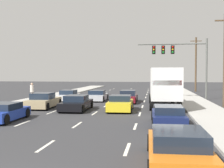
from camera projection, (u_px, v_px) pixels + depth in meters
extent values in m
plane|color=#333335|center=(113.00, 101.00, 31.52)|extent=(140.00, 140.00, 0.00)
cube|color=#B2AFA8|center=(201.00, 107.00, 25.35)|extent=(3.17, 80.00, 0.14)
cube|color=#B2AFA8|center=(17.00, 104.00, 27.81)|extent=(3.17, 80.00, 0.14)
cube|color=silver|center=(22.00, 123.00, 17.52)|extent=(0.14, 2.00, 0.01)
cube|color=silver|center=(51.00, 112.00, 22.46)|extent=(0.14, 2.00, 0.01)
cube|color=silver|center=(70.00, 105.00, 27.41)|extent=(0.14, 2.00, 0.01)
cube|color=silver|center=(83.00, 100.00, 32.35)|extent=(0.14, 2.00, 0.01)
cube|color=silver|center=(92.00, 97.00, 37.29)|extent=(0.14, 2.00, 0.01)
cube|color=silver|center=(100.00, 94.00, 42.24)|extent=(0.14, 2.00, 0.01)
cube|color=silver|center=(105.00, 92.00, 47.18)|extent=(0.14, 2.00, 0.01)
cube|color=silver|center=(110.00, 90.00, 52.13)|extent=(0.14, 2.00, 0.01)
cube|color=silver|center=(114.00, 89.00, 57.07)|extent=(0.14, 2.00, 0.01)
cube|color=silver|center=(46.00, 146.00, 12.08)|extent=(0.14, 2.00, 0.01)
cube|color=silver|center=(77.00, 125.00, 17.03)|extent=(0.14, 2.00, 0.01)
cube|color=silver|center=(95.00, 113.00, 21.97)|extent=(0.14, 2.00, 0.01)
cube|color=silver|center=(106.00, 106.00, 26.91)|extent=(0.14, 2.00, 0.01)
cube|color=silver|center=(113.00, 101.00, 31.86)|extent=(0.14, 2.00, 0.01)
cube|color=silver|center=(119.00, 97.00, 36.80)|extent=(0.14, 2.00, 0.01)
cube|color=silver|center=(123.00, 94.00, 41.75)|extent=(0.14, 2.00, 0.01)
cube|color=silver|center=(126.00, 92.00, 46.69)|extent=(0.14, 2.00, 0.01)
cube|color=silver|center=(129.00, 90.00, 51.64)|extent=(0.14, 2.00, 0.01)
cube|color=silver|center=(131.00, 89.00, 56.58)|extent=(0.14, 2.00, 0.01)
cube|color=silver|center=(127.00, 149.00, 11.59)|extent=(0.14, 2.00, 0.01)
cube|color=silver|center=(135.00, 126.00, 16.54)|extent=(0.14, 2.00, 0.01)
cube|color=silver|center=(140.00, 114.00, 21.48)|extent=(0.14, 2.00, 0.01)
cube|color=silver|center=(143.00, 106.00, 26.42)|extent=(0.14, 2.00, 0.01)
cube|color=silver|center=(144.00, 101.00, 31.37)|extent=(0.14, 2.00, 0.01)
cube|color=silver|center=(146.00, 97.00, 36.31)|extent=(0.14, 2.00, 0.01)
cube|color=silver|center=(147.00, 94.00, 41.26)|extent=(0.14, 2.00, 0.01)
cube|color=silver|center=(148.00, 92.00, 46.20)|extent=(0.14, 2.00, 0.01)
cube|color=silver|center=(148.00, 90.00, 51.15)|extent=(0.14, 2.00, 0.01)
cube|color=silver|center=(149.00, 89.00, 56.09)|extent=(0.14, 2.00, 0.01)
cube|color=white|center=(68.00, 97.00, 31.93)|extent=(1.78, 4.08, 0.58)
cube|color=#192333|center=(68.00, 92.00, 31.90)|extent=(1.55, 1.96, 0.46)
cylinder|color=black|center=(65.00, 97.00, 33.50)|extent=(0.23, 0.64, 0.64)
cylinder|color=black|center=(79.00, 97.00, 33.29)|extent=(0.23, 0.64, 0.64)
cylinder|color=black|center=(57.00, 99.00, 30.57)|extent=(0.23, 0.64, 0.64)
cylinder|color=black|center=(72.00, 99.00, 30.36)|extent=(0.23, 0.64, 0.64)
cube|color=tan|center=(44.00, 102.00, 25.44)|extent=(2.07, 4.71, 0.66)
cube|color=#192333|center=(43.00, 96.00, 25.15)|extent=(1.73, 2.02, 0.53)
cylinder|color=black|center=(41.00, 102.00, 27.29)|extent=(0.25, 0.65, 0.64)
cylinder|color=black|center=(59.00, 102.00, 27.11)|extent=(0.25, 0.65, 0.64)
cylinder|color=black|center=(26.00, 106.00, 23.78)|extent=(0.25, 0.65, 0.64)
cylinder|color=black|center=(47.00, 107.00, 23.60)|extent=(0.25, 0.65, 0.64)
cube|color=#1E389E|center=(5.00, 114.00, 18.51)|extent=(1.81, 4.12, 0.58)
cube|color=#192333|center=(5.00, 106.00, 18.45)|extent=(1.56, 2.13, 0.41)
cylinder|color=black|center=(5.00, 112.00, 20.09)|extent=(0.24, 0.65, 0.64)
cylinder|color=black|center=(27.00, 113.00, 19.89)|extent=(0.24, 0.65, 0.64)
cylinder|color=black|center=(6.00, 120.00, 16.94)|extent=(0.24, 0.65, 0.64)
cube|color=#B7BABF|center=(97.00, 97.00, 31.87)|extent=(1.92, 4.19, 0.58)
cube|color=#192333|center=(97.00, 92.00, 31.63)|extent=(1.66, 1.82, 0.44)
cylinder|color=black|center=(92.00, 97.00, 33.50)|extent=(0.23, 0.64, 0.64)
cylinder|color=black|center=(107.00, 97.00, 33.28)|extent=(0.23, 0.64, 0.64)
cylinder|color=black|center=(87.00, 99.00, 30.47)|extent=(0.23, 0.64, 0.64)
cylinder|color=black|center=(103.00, 99.00, 30.25)|extent=(0.23, 0.64, 0.64)
cube|color=black|center=(77.00, 105.00, 23.75)|extent=(2.00, 4.62, 0.61)
cube|color=#192333|center=(76.00, 98.00, 23.64)|extent=(1.71, 2.01, 0.48)
cylinder|color=black|center=(71.00, 104.00, 25.58)|extent=(0.24, 0.65, 0.64)
cylinder|color=black|center=(91.00, 104.00, 25.37)|extent=(0.24, 0.65, 0.64)
cylinder|color=black|center=(60.00, 109.00, 22.13)|extent=(0.24, 0.65, 0.64)
cylinder|color=black|center=(82.00, 109.00, 21.92)|extent=(0.24, 0.65, 0.64)
cube|color=maroon|center=(128.00, 98.00, 30.25)|extent=(1.81, 4.65, 0.59)
cube|color=#192333|center=(128.00, 93.00, 30.32)|extent=(1.56, 2.17, 0.52)
cylinder|color=black|center=(122.00, 98.00, 32.10)|extent=(0.23, 0.64, 0.64)
cylinder|color=black|center=(137.00, 98.00, 31.90)|extent=(0.23, 0.64, 0.64)
cylinder|color=black|center=(119.00, 101.00, 28.61)|extent=(0.23, 0.64, 0.64)
cylinder|color=black|center=(135.00, 101.00, 28.40)|extent=(0.23, 0.64, 0.64)
cube|color=yellow|center=(120.00, 105.00, 23.38)|extent=(1.96, 4.20, 0.66)
cube|color=#192333|center=(120.00, 98.00, 23.37)|extent=(1.68, 1.96, 0.46)
cylinder|color=black|center=(112.00, 105.00, 25.00)|extent=(0.24, 0.65, 0.64)
cylinder|color=black|center=(132.00, 105.00, 24.80)|extent=(0.24, 0.65, 0.64)
cylinder|color=black|center=(107.00, 109.00, 21.97)|extent=(0.24, 0.65, 0.64)
cylinder|color=black|center=(130.00, 109.00, 21.77)|extent=(0.24, 0.65, 0.64)
cube|color=white|center=(164.00, 83.00, 24.71)|extent=(2.49, 7.17, 2.49)
cube|color=red|center=(167.00, 83.00, 21.20)|extent=(2.09, 0.09, 0.36)
cube|color=slate|center=(162.00, 89.00, 29.29)|extent=(2.27, 2.09, 2.18)
cylinder|color=black|center=(151.00, 98.00, 29.45)|extent=(0.32, 0.97, 0.96)
cylinder|color=black|center=(173.00, 99.00, 29.19)|extent=(0.32, 0.97, 0.96)
cylinder|color=black|center=(151.00, 105.00, 23.50)|extent=(0.32, 0.97, 0.96)
cylinder|color=black|center=(179.00, 105.00, 23.23)|extent=(0.32, 0.97, 0.96)
cube|color=#141E4C|center=(168.00, 117.00, 17.12)|extent=(1.92, 4.18, 0.56)
cube|color=#192333|center=(168.00, 110.00, 16.90)|extent=(1.66, 2.16, 0.43)
cylinder|color=black|center=(153.00, 115.00, 18.74)|extent=(0.23, 0.64, 0.64)
cylinder|color=black|center=(180.00, 116.00, 18.53)|extent=(0.23, 0.64, 0.64)
cylinder|color=black|center=(154.00, 123.00, 15.72)|extent=(0.23, 0.64, 0.64)
cylinder|color=black|center=(186.00, 124.00, 15.51)|extent=(0.23, 0.64, 0.64)
cube|color=orange|center=(178.00, 152.00, 9.57)|extent=(2.00, 4.50, 0.58)
cube|color=#192333|center=(179.00, 138.00, 9.27)|extent=(1.72, 2.17, 0.49)
cylinder|color=black|center=(150.00, 143.00, 11.35)|extent=(0.23, 0.64, 0.64)
cylinder|color=black|center=(197.00, 144.00, 11.13)|extent=(0.23, 0.64, 0.64)
cylinder|color=#595B56|center=(207.00, 69.00, 33.03)|extent=(0.20, 0.20, 6.98)
cylinder|color=#595B56|center=(172.00, 44.00, 33.48)|extent=(7.79, 0.14, 0.14)
cube|color=black|center=(173.00, 50.00, 33.49)|extent=(0.40, 0.56, 0.95)
sphere|color=red|center=(173.00, 47.00, 33.17)|extent=(0.20, 0.20, 0.20)
sphere|color=orange|center=(173.00, 50.00, 33.19)|extent=(0.20, 0.20, 0.20)
sphere|color=green|center=(173.00, 52.00, 33.20)|extent=(0.20, 0.20, 0.20)
cube|color=black|center=(163.00, 50.00, 33.65)|extent=(0.40, 0.56, 0.95)
sphere|color=red|center=(163.00, 47.00, 33.33)|extent=(0.20, 0.20, 0.20)
sphere|color=orange|center=(163.00, 50.00, 33.34)|extent=(0.20, 0.20, 0.20)
sphere|color=green|center=(163.00, 52.00, 33.35)|extent=(0.20, 0.20, 0.20)
cube|color=black|center=(154.00, 50.00, 33.80)|extent=(0.40, 0.56, 0.95)
sphere|color=red|center=(154.00, 47.00, 33.48)|extent=(0.20, 0.20, 0.20)
sphere|color=orange|center=(154.00, 50.00, 33.49)|extent=(0.20, 0.20, 0.20)
sphere|color=green|center=(154.00, 52.00, 33.51)|extent=(0.20, 0.20, 0.20)
cylinder|color=brown|center=(196.00, 65.00, 47.46)|extent=(0.28, 0.28, 8.86)
cube|color=brown|center=(196.00, 41.00, 47.32)|extent=(1.80, 0.12, 0.12)
cylinder|color=#3F3F42|center=(32.00, 96.00, 30.87)|extent=(0.32, 0.32, 0.87)
cylinder|color=beige|center=(32.00, 89.00, 30.84)|extent=(0.38, 0.38, 0.76)
sphere|color=tan|center=(32.00, 84.00, 30.82)|extent=(0.24, 0.24, 0.24)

